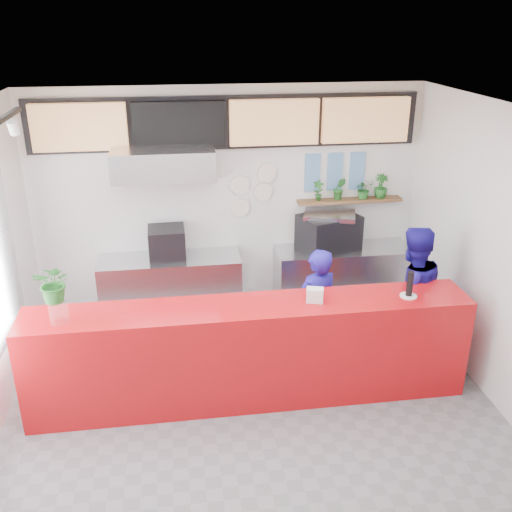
# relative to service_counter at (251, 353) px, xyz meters

# --- Properties ---
(floor) EXTENTS (5.00, 5.00, 0.00)m
(floor) POSITION_rel_service_counter_xyz_m (0.00, -0.40, -0.55)
(floor) COLOR slate
(floor) RESTS_ON ground
(ceiling) EXTENTS (5.00, 5.00, 0.00)m
(ceiling) POSITION_rel_service_counter_xyz_m (0.00, -0.40, 2.45)
(ceiling) COLOR silver
(wall_back) EXTENTS (5.00, 0.00, 5.00)m
(wall_back) POSITION_rel_service_counter_xyz_m (0.00, 2.10, 0.95)
(wall_back) COLOR white
(wall_back) RESTS_ON ground
(service_counter) EXTENTS (4.50, 0.60, 1.10)m
(service_counter) POSITION_rel_service_counter_xyz_m (0.00, 0.00, 0.00)
(service_counter) COLOR #B90D12
(service_counter) RESTS_ON ground
(cream_band) EXTENTS (5.00, 0.02, 0.80)m
(cream_band) POSITION_rel_service_counter_xyz_m (0.00, 2.09, 2.05)
(cream_band) COLOR beige
(cream_band) RESTS_ON wall_back
(prep_bench) EXTENTS (1.80, 0.60, 0.90)m
(prep_bench) POSITION_rel_service_counter_xyz_m (-0.80, 1.80, -0.10)
(prep_bench) COLOR #B2B5BA
(prep_bench) RESTS_ON ground
(panini_oven) EXTENTS (0.46, 0.46, 0.41)m
(panini_oven) POSITION_rel_service_counter_xyz_m (-0.82, 1.80, 0.55)
(panini_oven) COLOR black
(panini_oven) RESTS_ON prep_bench
(extraction_hood) EXTENTS (1.20, 0.70, 0.35)m
(extraction_hood) POSITION_rel_service_counter_xyz_m (-0.80, 1.75, 1.60)
(extraction_hood) COLOR #B2B5BA
(extraction_hood) RESTS_ON ceiling
(hood_lip) EXTENTS (1.20, 0.69, 0.31)m
(hood_lip) POSITION_rel_service_counter_xyz_m (-0.80, 1.75, 1.40)
(hood_lip) COLOR #B2B5BA
(hood_lip) RESTS_ON ceiling
(right_bench) EXTENTS (1.80, 0.60, 0.90)m
(right_bench) POSITION_rel_service_counter_xyz_m (1.50, 1.80, -0.10)
(right_bench) COLOR #B2B5BA
(right_bench) RESTS_ON ground
(espresso_machine) EXTENTS (0.86, 0.74, 0.47)m
(espresso_machine) POSITION_rel_service_counter_xyz_m (1.28, 1.80, 0.59)
(espresso_machine) COLOR black
(espresso_machine) RESTS_ON right_bench
(espresso_tray) EXTENTS (0.76, 0.62, 0.06)m
(espresso_tray) POSITION_rel_service_counter_xyz_m (1.28, 1.80, 0.83)
(espresso_tray) COLOR #B4B5BC
(espresso_tray) RESTS_ON espresso_machine
(herb_shelf) EXTENTS (1.40, 0.18, 0.04)m
(herb_shelf) POSITION_rel_service_counter_xyz_m (1.60, 2.00, 0.95)
(herb_shelf) COLOR brown
(herb_shelf) RESTS_ON wall_back
(menu_board_far_left) EXTENTS (1.10, 0.10, 0.55)m
(menu_board_far_left) POSITION_rel_service_counter_xyz_m (-1.75, 1.98, 2.00)
(menu_board_far_left) COLOR tan
(menu_board_far_left) RESTS_ON wall_back
(menu_board_mid_left) EXTENTS (1.10, 0.10, 0.55)m
(menu_board_mid_left) POSITION_rel_service_counter_xyz_m (-0.59, 1.98, 2.00)
(menu_board_mid_left) COLOR black
(menu_board_mid_left) RESTS_ON wall_back
(menu_board_mid_right) EXTENTS (1.10, 0.10, 0.55)m
(menu_board_mid_right) POSITION_rel_service_counter_xyz_m (0.57, 1.98, 2.00)
(menu_board_mid_right) COLOR tan
(menu_board_mid_right) RESTS_ON wall_back
(menu_board_far_right) EXTENTS (1.10, 0.10, 0.55)m
(menu_board_far_right) POSITION_rel_service_counter_xyz_m (1.73, 1.98, 2.00)
(menu_board_far_right) COLOR tan
(menu_board_far_right) RESTS_ON wall_back
(soffit) EXTENTS (4.80, 0.04, 0.65)m
(soffit) POSITION_rel_service_counter_xyz_m (0.00, 2.06, 2.00)
(soffit) COLOR black
(soffit) RESTS_ON wall_back
(dec_plate_a) EXTENTS (0.24, 0.03, 0.24)m
(dec_plate_a) POSITION_rel_service_counter_xyz_m (0.15, 2.07, 1.20)
(dec_plate_a) COLOR silver
(dec_plate_a) RESTS_ON wall_back
(dec_plate_b) EXTENTS (0.24, 0.03, 0.24)m
(dec_plate_b) POSITION_rel_service_counter_xyz_m (0.45, 2.07, 1.10)
(dec_plate_b) COLOR silver
(dec_plate_b) RESTS_ON wall_back
(dec_plate_c) EXTENTS (0.24, 0.03, 0.24)m
(dec_plate_c) POSITION_rel_service_counter_xyz_m (0.15, 2.07, 0.90)
(dec_plate_c) COLOR silver
(dec_plate_c) RESTS_ON wall_back
(dec_plate_d) EXTENTS (0.24, 0.03, 0.24)m
(dec_plate_d) POSITION_rel_service_counter_xyz_m (0.50, 2.07, 1.35)
(dec_plate_d) COLOR silver
(dec_plate_d) RESTS_ON wall_back
(photo_frame_a) EXTENTS (0.20, 0.02, 0.25)m
(photo_frame_a) POSITION_rel_service_counter_xyz_m (1.10, 2.08, 1.45)
(photo_frame_a) COLOR #598CBF
(photo_frame_a) RESTS_ON wall_back
(photo_frame_b) EXTENTS (0.20, 0.02, 0.25)m
(photo_frame_b) POSITION_rel_service_counter_xyz_m (1.40, 2.08, 1.45)
(photo_frame_b) COLOR #598CBF
(photo_frame_b) RESTS_ON wall_back
(photo_frame_c) EXTENTS (0.20, 0.02, 0.25)m
(photo_frame_c) POSITION_rel_service_counter_xyz_m (1.70, 2.08, 1.45)
(photo_frame_c) COLOR #598CBF
(photo_frame_c) RESTS_ON wall_back
(photo_frame_d) EXTENTS (0.20, 0.02, 0.25)m
(photo_frame_d) POSITION_rel_service_counter_xyz_m (1.10, 2.08, 1.20)
(photo_frame_d) COLOR #598CBF
(photo_frame_d) RESTS_ON wall_back
(photo_frame_e) EXTENTS (0.20, 0.02, 0.25)m
(photo_frame_e) POSITION_rel_service_counter_xyz_m (1.40, 2.08, 1.20)
(photo_frame_e) COLOR #598CBF
(photo_frame_e) RESTS_ON wall_back
(photo_frame_f) EXTENTS (0.20, 0.02, 0.25)m
(photo_frame_f) POSITION_rel_service_counter_xyz_m (1.70, 2.08, 1.20)
(photo_frame_f) COLOR #598CBF
(photo_frame_f) RESTS_ON wall_back
(staff_center) EXTENTS (0.62, 0.51, 1.46)m
(staff_center) POSITION_rel_service_counter_xyz_m (0.80, 0.47, 0.18)
(staff_center) COLOR #1D148D
(staff_center) RESTS_ON ground
(staff_right) EXTENTS (0.89, 0.74, 1.65)m
(staff_right) POSITION_rel_service_counter_xyz_m (1.89, 0.49, 0.28)
(staff_right) COLOR #1D148D
(staff_right) RESTS_ON ground
(herb_a) EXTENTS (0.17, 0.14, 0.27)m
(herb_a) POSITION_rel_service_counter_xyz_m (1.17, 2.00, 1.11)
(herb_a) COLOR #246724
(herb_a) RESTS_ON herb_shelf
(herb_b) EXTENTS (0.19, 0.16, 0.30)m
(herb_b) POSITION_rel_service_counter_xyz_m (1.45, 2.00, 1.12)
(herb_b) COLOR #246724
(herb_b) RESTS_ON herb_shelf
(herb_c) EXTENTS (0.24, 0.21, 0.26)m
(herb_c) POSITION_rel_service_counter_xyz_m (1.79, 2.00, 1.10)
(herb_c) COLOR #246724
(herb_c) RESTS_ON herb_shelf
(herb_d) EXTENTS (0.20, 0.18, 0.32)m
(herb_d) POSITION_rel_service_counter_xyz_m (2.02, 2.00, 1.13)
(herb_d) COLOR #246724
(herb_d) RESTS_ON herb_shelf
(glass_vase) EXTENTS (0.23, 0.23, 0.21)m
(glass_vase) POSITION_rel_service_counter_xyz_m (-1.81, -0.09, 0.66)
(glass_vase) COLOR silver
(glass_vase) RESTS_ON service_counter
(basil_vase) EXTENTS (0.40, 0.36, 0.38)m
(basil_vase) POSITION_rel_service_counter_xyz_m (-1.81, -0.09, 0.96)
(basil_vase) COLOR #246724
(basil_vase) RESTS_ON glass_vase
(napkin_holder) EXTENTS (0.19, 0.15, 0.15)m
(napkin_holder) POSITION_rel_service_counter_xyz_m (0.65, -0.02, 0.62)
(napkin_holder) COLOR white
(napkin_holder) RESTS_ON service_counter
(white_plate) EXTENTS (0.22, 0.22, 0.01)m
(white_plate) POSITION_rel_service_counter_xyz_m (1.63, -0.04, 0.56)
(white_plate) COLOR white
(white_plate) RESTS_ON service_counter
(pepper_mill) EXTENTS (0.08, 0.08, 0.26)m
(pepper_mill) POSITION_rel_service_counter_xyz_m (1.63, -0.04, 0.70)
(pepper_mill) COLOR black
(pepper_mill) RESTS_ON white_plate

